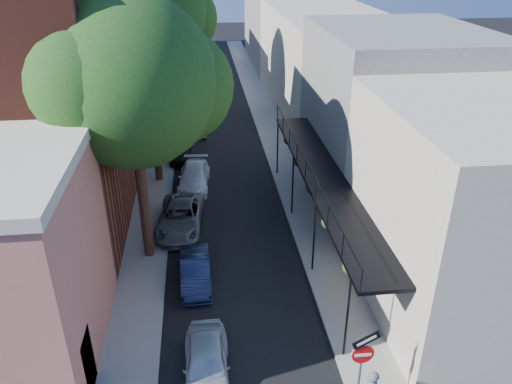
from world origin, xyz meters
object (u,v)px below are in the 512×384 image
object	(u,v)px
parked_car_d	(194,177)
parked_car_f	(198,125)
oak_far	(163,14)
oak_near	(142,83)
oak_mid	(156,60)
parked_car_e	(180,151)
parked_car_c	(181,218)
parked_car_a	(207,363)
sign_post	(363,357)
parked_car_b	(195,271)

from	to	relation	value
parked_car_d	parked_car_f	xyz separation A→B (m)	(0.32, 9.06, -0.05)
parked_car_d	oak_far	bearing A→B (deg)	103.53
oak_near	parked_car_f	xyz separation A→B (m)	(1.97, 15.75, -7.32)
oak_mid	parked_car_e	size ratio (longest dim) A/B	2.88
parked_car_c	parked_car_a	bearing A→B (deg)	-78.74
sign_post	parked_car_f	size ratio (longest dim) A/B	0.88
oak_mid	parked_car_d	world-z (taller)	oak_mid
sign_post	oak_mid	xyz separation A→B (m)	(-6.58, 17.26, 5.02)
oak_near	parked_car_b	distance (m)	7.89
parked_car_d	sign_post	bearing A→B (deg)	-68.48
oak_mid	oak_far	bearing A→B (deg)	89.59
oak_far	parked_car_f	world-z (taller)	oak_far
oak_near	parked_car_c	world-z (taller)	oak_near
oak_near	parked_car_e	size ratio (longest dim) A/B	3.23
oak_mid	parked_car_f	world-z (taller)	oak_mid
oak_far	parked_car_e	xyz separation A→B (m)	(0.75, -6.16, -7.66)
oak_near	parked_car_b	world-z (taller)	oak_near
sign_post	oak_far	size ratio (longest dim) A/B	0.25
parked_car_a	oak_mid	bearing A→B (deg)	98.01
parked_car_d	parked_car_e	xyz separation A→B (m)	(-0.88, 4.16, -0.00)
oak_near	parked_car_a	size ratio (longest dim) A/B	3.09
parked_car_c	parked_car_e	bearing A→B (deg)	96.47
sign_post	parked_car_a	xyz separation A→B (m)	(-4.56, 1.65, -1.41)
oak_near	parked_car_f	bearing A→B (deg)	82.88
sign_post	parked_car_e	distance (m)	21.00
parked_car_c	oak_mid	bearing A→B (deg)	104.80
oak_mid	parked_car_c	xyz separation A→B (m)	(1.01, -5.99, -6.41)
sign_post	parked_car_e	bearing A→B (deg)	105.96
parked_car_d	parked_car_f	distance (m)	9.06
oak_near	parked_car_b	size ratio (longest dim) A/B	3.29
parked_car_a	parked_car_f	bearing A→B (deg)	90.64
parked_car_a	parked_car_e	xyz separation A→B (m)	(-1.20, 18.49, -0.03)
oak_near	parked_car_b	bearing A→B (deg)	-56.47
parked_car_d	parked_car_e	distance (m)	4.25
parked_car_d	parked_car_f	bearing A→B (deg)	92.50
oak_near	parked_car_c	bearing A→B (deg)	64.24
parked_car_c	parked_car_f	xyz separation A→B (m)	(1.01, 13.77, -0.08)
oak_near	parked_car_f	size ratio (longest dim) A/B	3.36
sign_post	parked_car_e	size ratio (longest dim) A/B	0.84
parked_car_a	oak_near	bearing A→B (deg)	105.08
parked_car_f	parked_car_a	bearing A→B (deg)	-90.77
sign_post	parked_car_c	world-z (taller)	sign_post
parked_car_f	parked_car_b	bearing A→B (deg)	-91.80
oak_near	parked_car_b	xyz separation A→B (m)	(1.64, -2.47, -7.31)
parked_car_b	parked_car_f	xyz separation A→B (m)	(0.33, 18.22, -0.01)
parked_car_a	oak_far	bearing A→B (deg)	95.18
parked_car_b	parked_car_f	bearing A→B (deg)	87.59
sign_post	parked_car_a	bearing A→B (deg)	160.14
parked_car_c	parked_car_f	distance (m)	13.81
oak_near	oak_far	world-z (taller)	oak_far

